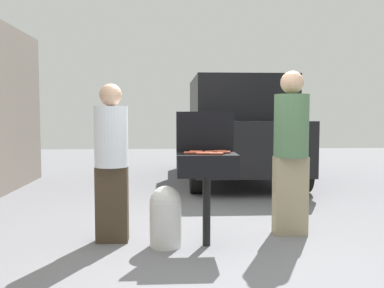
# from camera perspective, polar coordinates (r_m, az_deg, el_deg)

# --- Properties ---
(ground_plane) EXTENTS (24.00, 24.00, 0.00)m
(ground_plane) POSITION_cam_1_polar(r_m,az_deg,el_deg) (4.31, 3.18, -14.05)
(ground_plane) COLOR slate
(bbq_grill) EXTENTS (0.60, 0.44, 0.94)m
(bbq_grill) POSITION_cam_1_polar(r_m,az_deg,el_deg) (4.30, 1.96, -3.19)
(bbq_grill) COLOR black
(bbq_grill) RESTS_ON ground
(grill_lid_open) EXTENTS (0.60, 0.05, 0.42)m
(grill_lid_open) POSITION_cam_1_polar(r_m,az_deg,el_deg) (4.49, 1.73, 1.66)
(grill_lid_open) COLOR black
(grill_lid_open) RESTS_ON bbq_grill
(hot_dog_0) EXTENTS (0.13, 0.04, 0.03)m
(hot_dog_0) POSITION_cam_1_polar(r_m,az_deg,el_deg) (4.38, 3.74, -0.99)
(hot_dog_0) COLOR #AD4228
(hot_dog_0) RESTS_ON bbq_grill
(hot_dog_1) EXTENTS (0.13, 0.03, 0.03)m
(hot_dog_1) POSITION_cam_1_polar(r_m,az_deg,el_deg) (4.26, 0.44, -1.13)
(hot_dog_1) COLOR #C6593D
(hot_dog_1) RESTS_ON bbq_grill
(hot_dog_2) EXTENTS (0.13, 0.03, 0.03)m
(hot_dog_2) POSITION_cam_1_polar(r_m,az_deg,el_deg) (4.21, 1.78, -1.20)
(hot_dog_2) COLOR #C6593D
(hot_dog_2) RESTS_ON bbq_grill
(hot_dog_3) EXTENTS (0.13, 0.04, 0.03)m
(hot_dog_3) POSITION_cam_1_polar(r_m,az_deg,el_deg) (4.33, 2.56, -1.05)
(hot_dog_3) COLOR #AD4228
(hot_dog_3) RESTS_ON bbq_grill
(hot_dog_4) EXTENTS (0.13, 0.03, 0.03)m
(hot_dog_4) POSITION_cam_1_polar(r_m,az_deg,el_deg) (4.29, 4.27, -1.10)
(hot_dog_4) COLOR #B74C33
(hot_dog_4) RESTS_ON bbq_grill
(hot_dog_5) EXTENTS (0.13, 0.04, 0.03)m
(hot_dog_5) POSITION_cam_1_polar(r_m,az_deg,el_deg) (4.33, 0.57, -1.04)
(hot_dog_5) COLOR #AD4228
(hot_dog_5) RESTS_ON bbq_grill
(hot_dog_6) EXTENTS (0.13, 0.03, 0.03)m
(hot_dog_6) POSITION_cam_1_polar(r_m,az_deg,el_deg) (4.14, 1.46, -1.28)
(hot_dog_6) COLOR #B74C33
(hot_dog_6) RESTS_ON bbq_grill
(hot_dog_7) EXTENTS (0.13, 0.03, 0.03)m
(hot_dog_7) POSITION_cam_1_polar(r_m,az_deg,el_deg) (4.14, 3.26, -1.29)
(hot_dog_7) COLOR #C6593D
(hot_dog_7) RESTS_ON bbq_grill
(hot_dog_8) EXTENTS (0.13, 0.04, 0.03)m
(hot_dog_8) POSITION_cam_1_polar(r_m,az_deg,el_deg) (4.23, -0.20, -1.17)
(hot_dog_8) COLOR #B74C33
(hot_dog_8) RESTS_ON bbq_grill
(propane_tank) EXTENTS (0.32, 0.32, 0.62)m
(propane_tank) POSITION_cam_1_polar(r_m,az_deg,el_deg) (4.36, -3.55, -9.43)
(propane_tank) COLOR silver
(propane_tank) RESTS_ON ground
(person_left) EXTENTS (0.35, 0.35, 1.65)m
(person_left) POSITION_cam_1_polar(r_m,az_deg,el_deg) (4.50, -10.68, -1.69)
(person_left) COLOR #3F3323
(person_left) RESTS_ON ground
(person_right) EXTENTS (0.38, 0.38, 1.80)m
(person_right) POSITION_cam_1_polar(r_m,az_deg,el_deg) (4.82, 13.05, -0.33)
(person_right) COLOR gray
(person_right) RESTS_ON ground
(parked_minivan) EXTENTS (2.03, 4.40, 2.02)m
(parked_minivan) POSITION_cam_1_polar(r_m,az_deg,el_deg) (8.70, 5.91, 2.02)
(parked_minivan) COLOR black
(parked_minivan) RESTS_ON ground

